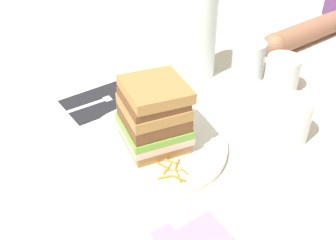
{
  "coord_description": "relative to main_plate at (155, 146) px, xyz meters",
  "views": [
    {
      "loc": [
        0.47,
        -0.35,
        0.49
      ],
      "look_at": [
        0.0,
        0.0,
        0.05
      ],
      "focal_mm": 42.86,
      "sensor_mm": 36.0,
      "label": 1
    }
  ],
  "objects": [
    {
      "name": "carrot_shred_2",
      "position": [
        -0.09,
        0.03,
        0.01
      ],
      "size": [
        0.01,
        0.02,
        0.0
      ],
      "primitive_type": "cylinder",
      "rotation": [
        0.0,
        1.57,
        5.09
      ],
      "color": "orange",
      "rests_on": "main_plate"
    },
    {
      "name": "napkin_dark",
      "position": [
        -0.2,
        0.0,
        -0.0
      ],
      "size": [
        0.11,
        0.17,
        0.0
      ],
      "primitive_type": "cube",
      "rotation": [
        0.0,
        0.0,
        -0.02
      ],
      "color": "black",
      "rests_on": "ground_plane"
    },
    {
      "name": "carrot_shred_16",
      "position": [
        0.1,
        -0.02,
        0.01
      ],
      "size": [
        0.02,
        0.01,
        0.0
      ],
      "primitive_type": "cylinder",
      "rotation": [
        0.0,
        1.57,
        3.51
      ],
      "color": "orange",
      "rests_on": "main_plate"
    },
    {
      "name": "empty_tumbler_0",
      "position": [
        0.0,
        0.35,
        0.03
      ],
      "size": [
        0.08,
        0.08,
        0.08
      ],
      "primitive_type": "cylinder",
      "color": "silver",
      "rests_on": "ground_plane"
    },
    {
      "name": "carrot_shred_0",
      "position": [
        -0.06,
        0.0,
        0.01
      ],
      "size": [
        0.03,
        0.02,
        0.0
      ],
      "primitive_type": "cylinder",
      "rotation": [
        0.0,
        1.57,
        3.84
      ],
      "color": "orange",
      "rests_on": "main_plate"
    },
    {
      "name": "water_bottle",
      "position": [
        -0.17,
        0.25,
        0.12
      ],
      "size": [
        0.08,
        0.08,
        0.29
      ],
      "color": "silver",
      "rests_on": "ground_plane"
    },
    {
      "name": "carrot_shred_3",
      "position": [
        -0.07,
        -0.0,
        0.01
      ],
      "size": [
        0.03,
        0.02,
        0.0
      ],
      "primitive_type": "cylinder",
      "rotation": [
        0.0,
        1.57,
        5.62
      ],
      "color": "orange",
      "rests_on": "main_plate"
    },
    {
      "name": "main_plate",
      "position": [
        0.0,
        0.0,
        0.0
      ],
      "size": [
        0.27,
        0.27,
        0.01
      ],
      "primitive_type": "cylinder",
      "color": "white",
      "rests_on": "ground_plane"
    },
    {
      "name": "sandwich",
      "position": [
        -0.0,
        0.0,
        0.07
      ],
      "size": [
        0.13,
        0.13,
        0.13
      ],
      "color": "#A87A42",
      "rests_on": "main_plate"
    },
    {
      "name": "knife",
      "position": [
        0.17,
        0.01,
        -0.0
      ],
      "size": [
        0.02,
        0.2,
        0.0
      ],
      "color": "silver",
      "rests_on": "ground_plane"
    },
    {
      "name": "carrot_shred_9",
      "position": [
        0.06,
        -0.01,
        0.01
      ],
      "size": [
        0.02,
        0.02,
        0.0
      ],
      "primitive_type": "cylinder",
      "rotation": [
        0.0,
        1.57,
        0.5
      ],
      "color": "orange",
      "rests_on": "main_plate"
    },
    {
      "name": "carrot_shred_4",
      "position": [
        -0.07,
        0.04,
        0.01
      ],
      "size": [
        0.02,
        0.02,
        0.0
      ],
      "primitive_type": "cylinder",
      "rotation": [
        0.0,
        1.57,
        0.95
      ],
      "color": "orange",
      "rests_on": "main_plate"
    },
    {
      "name": "carrot_shred_15",
      "position": [
        0.07,
        -0.02,
        0.01
      ],
      "size": [
        0.02,
        0.03,
        0.0
      ],
      "primitive_type": "cylinder",
      "rotation": [
        0.0,
        1.57,
        5.16
      ],
      "color": "orange",
      "rests_on": "main_plate"
    },
    {
      "name": "fork",
      "position": [
        -0.2,
        -0.02,
        -0.0
      ],
      "size": [
        0.02,
        0.17,
        0.0
      ],
      "color": "silver",
      "rests_on": "napkin_dark"
    },
    {
      "name": "carrot_shred_11",
      "position": [
        0.08,
        -0.04,
        0.01
      ],
      "size": [
        0.01,
        0.02,
        0.0
      ],
      "primitive_type": "cylinder",
      "rotation": [
        0.0,
        1.57,
        1.22
      ],
      "color": "orange",
      "rests_on": "main_plate"
    },
    {
      "name": "empty_tumbler_1",
      "position": [
        -0.09,
        0.33,
        0.04
      ],
      "size": [
        0.08,
        0.08,
        0.09
      ],
      "primitive_type": "cylinder",
      "color": "silver",
      "rests_on": "ground_plane"
    },
    {
      "name": "ground_plane",
      "position": [
        -0.0,
        0.03,
        -0.01
      ],
      "size": [
        3.0,
        3.0,
        0.0
      ],
      "primitive_type": "plane",
      "color": "beige"
    },
    {
      "name": "carrot_shred_6",
      "position": [
        -0.09,
        0.01,
        0.01
      ],
      "size": [
        0.03,
        0.01,
        0.0
      ],
      "primitive_type": "cylinder",
      "rotation": [
        0.0,
        1.57,
        2.83
      ],
      "color": "orange",
      "rests_on": "main_plate"
    },
    {
      "name": "carrot_shred_1",
      "position": [
        -0.06,
        0.01,
        0.01
      ],
      "size": [
        0.01,
        0.03,
        0.0
      ],
      "primitive_type": "cylinder",
      "rotation": [
        0.0,
        1.57,
        4.95
      ],
      "color": "orange",
      "rests_on": "main_plate"
    },
    {
      "name": "carrot_shred_10",
      "position": [
        0.09,
        -0.0,
        0.01
      ],
      "size": [
        0.02,
        0.0,
        0.0
      ],
      "primitive_type": "cylinder",
      "rotation": [
        0.0,
        1.57,
        0.07
      ],
      "color": "orange",
      "rests_on": "main_plate"
    },
    {
      "name": "carrot_shred_7",
      "position": [
        -0.08,
        0.03,
        0.01
      ],
      "size": [
        0.03,
        0.0,
        0.0
      ],
      "primitive_type": "cylinder",
      "rotation": [
        0.0,
        1.57,
        3.1
      ],
      "color": "orange",
      "rests_on": "main_plate"
    },
    {
      "name": "carrot_shred_12",
      "position": [
        0.07,
        -0.0,
        0.01
      ],
      "size": [
        0.02,
        0.02,
        0.0
      ],
      "primitive_type": "cylinder",
      "rotation": [
        0.0,
        1.57,
        2.21
      ],
      "color": "orange",
      "rests_on": "main_plate"
    },
    {
      "name": "carrot_shred_13",
      "position": [
        0.08,
        -0.02,
        0.01
      ],
      "size": [
        0.02,
        0.03,
        0.0
      ],
      "primitive_type": "cylinder",
      "rotation": [
        0.0,
        1.57,
        4.1
      ],
      "color": "orange",
      "rests_on": "main_plate"
    },
    {
      "name": "carrot_shred_14",
      "position": [
        0.06,
        -0.03,
        0.01
      ],
      "size": [
        0.03,
        0.01,
        0.0
      ],
      "primitive_type": "cylinder",
      "rotation": [
        0.0,
        1.57,
        3.44
      ],
      "color": "orange",
      "rests_on": "main_plate"
    },
    {
      "name": "juice_glass",
      "position": [
        0.12,
        0.23,
        0.03
      ],
      "size": [
        0.07,
        0.07,
        0.08
      ],
      "color": "white",
      "rests_on": "ground_plane"
    },
    {
      "name": "carrot_shred_8",
      "position": [
        0.1,
        -0.02,
        0.01
      ],
      "size": [
        0.03,
        0.01,
        0.0
      ],
      "primitive_type": "cylinder",
      "rotation": [
        0.0,
        1.57,
        5.88
      ],
      "color": "orange",
      "rests_on": "main_plate"
    },
    {
      "name": "carrot_shred_5",
      "position": [
        -0.08,
        0.0,
        0.01
      ],
      "size": [
        0.02,
        0.02,
        0.0
      ],
      "primitive_type": "cylinder",
      "rotation": [
        0.0,
        1.57,
        5.58
      ],
      "color": "orange",
      "rests_on": "main_plate"
    }
  ]
}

